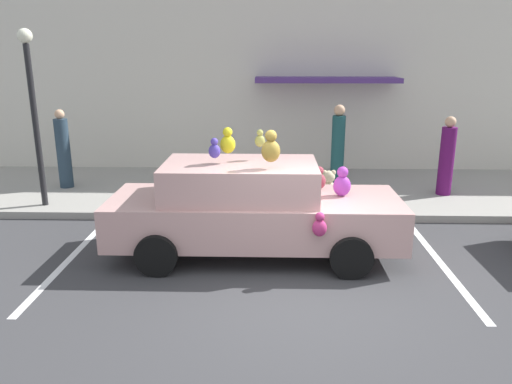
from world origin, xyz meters
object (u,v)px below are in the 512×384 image
teddy_bear_on_sidewalk (328,188)px  pedestrian_by_lamp (447,158)px  street_lamp_post (33,99)px  pedestrian_near_shopfront (63,151)px  pedestrian_walking_past (338,148)px  plush_covered_car (252,208)px

teddy_bear_on_sidewalk → pedestrian_by_lamp: size_ratio=0.41×
street_lamp_post → pedestrian_by_lamp: bearing=6.9°
teddy_bear_on_sidewalk → pedestrian_near_shopfront: (-6.02, 1.10, 0.53)m
street_lamp_post → pedestrian_by_lamp: 8.75m
teddy_bear_on_sidewalk → pedestrian_walking_past: bearing=75.7°
plush_covered_car → pedestrian_walking_past: plush_covered_car is taller
plush_covered_car → pedestrian_by_lamp: 5.26m
teddy_bear_on_sidewalk → pedestrian_walking_past: size_ratio=0.37×
pedestrian_walking_past → pedestrian_by_lamp: pedestrian_walking_past is taller
pedestrian_walking_past → plush_covered_car: bearing=-115.9°
plush_covered_car → pedestrian_near_shopfront: plush_covered_car is taller
street_lamp_post → plush_covered_car: bearing=-26.0°
pedestrian_walking_past → pedestrian_by_lamp: size_ratio=1.10×
pedestrian_walking_past → pedestrian_by_lamp: 2.40m
teddy_bear_on_sidewalk → street_lamp_post: bearing=-177.0°
pedestrian_near_shopfront → pedestrian_by_lamp: bearing=-2.4°
teddy_bear_on_sidewalk → pedestrian_by_lamp: 2.80m
teddy_bear_on_sidewalk → pedestrian_near_shopfront: pedestrian_near_shopfront is taller
plush_covered_car → street_lamp_post: street_lamp_post is taller
teddy_bear_on_sidewalk → pedestrian_near_shopfront: size_ratio=0.39×
pedestrian_near_shopfront → pedestrian_walking_past: bearing=2.6°
plush_covered_car → street_lamp_post: bearing=154.0°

